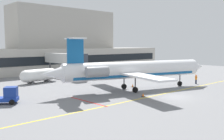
{
  "coord_description": "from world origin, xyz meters",
  "views": [
    {
      "loc": [
        -32.2,
        -20.99,
        7.61
      ],
      "look_at": [
        -0.01,
        13.91,
        3.0
      ],
      "focal_mm": 41.25,
      "sensor_mm": 36.0,
      "label": 1
    }
  ],
  "objects_px": {
    "baggage_tug": "(110,73)",
    "pushback_tractor": "(6,96)",
    "marshaller": "(196,79)",
    "regional_jet": "(133,70)",
    "fuel_tank": "(39,75)"
  },
  "relations": [
    {
      "from": "baggage_tug",
      "to": "marshaller",
      "type": "relative_size",
      "value": 2.38
    },
    {
      "from": "baggage_tug",
      "to": "pushback_tractor",
      "type": "distance_m",
      "value": 31.34
    },
    {
      "from": "baggage_tug",
      "to": "fuel_tank",
      "type": "bearing_deg",
      "value": 170.71
    },
    {
      "from": "pushback_tractor",
      "to": "fuel_tank",
      "type": "height_order",
      "value": "fuel_tank"
    },
    {
      "from": "baggage_tug",
      "to": "fuel_tank",
      "type": "distance_m",
      "value": 17.19
    },
    {
      "from": "regional_jet",
      "to": "marshaller",
      "type": "xyz_separation_m",
      "value": [
        14.54,
        -3.43,
        -2.52
      ]
    },
    {
      "from": "baggage_tug",
      "to": "marshaller",
      "type": "height_order",
      "value": "marshaller"
    },
    {
      "from": "pushback_tractor",
      "to": "fuel_tank",
      "type": "distance_m",
      "value": 18.98
    },
    {
      "from": "regional_jet",
      "to": "baggage_tug",
      "type": "xyz_separation_m",
      "value": [
        9.59,
        16.28,
        -2.6
      ]
    },
    {
      "from": "marshaller",
      "to": "fuel_tank",
      "type": "bearing_deg",
      "value": 134.25
    },
    {
      "from": "pushback_tractor",
      "to": "marshaller",
      "type": "height_order",
      "value": "pushback_tractor"
    },
    {
      "from": "baggage_tug",
      "to": "pushback_tractor",
      "type": "xyz_separation_m",
      "value": [
        -29.01,
        -11.88,
        0.14
      ]
    },
    {
      "from": "fuel_tank",
      "to": "baggage_tug",
      "type": "bearing_deg",
      "value": -9.29
    },
    {
      "from": "baggage_tug",
      "to": "marshaller",
      "type": "xyz_separation_m",
      "value": [
        4.95,
        -19.71,
        0.07
      ]
    },
    {
      "from": "regional_jet",
      "to": "baggage_tug",
      "type": "height_order",
      "value": "regional_jet"
    }
  ]
}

